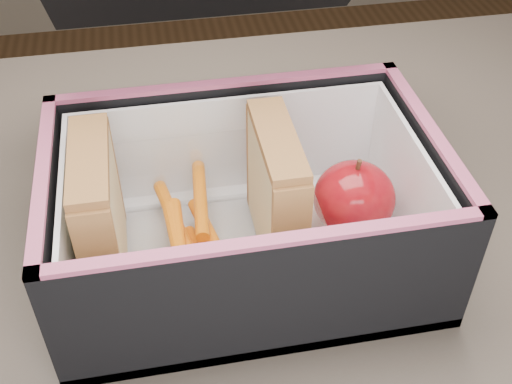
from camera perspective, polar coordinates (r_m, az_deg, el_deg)
kitchen_table at (r=0.61m, az=1.16°, el=-12.43°), size 1.20×0.80×0.75m
lunch_bag at (r=0.50m, az=-1.03°, el=-0.55°), size 0.29×0.33×0.25m
plastic_tub at (r=0.50m, az=-5.76°, el=-2.73°), size 0.18×0.13×0.07m
sandwich_left at (r=0.49m, az=-13.71°, el=-1.89°), size 0.03×0.10×0.11m
sandwich_right at (r=0.49m, az=1.80°, el=-0.04°), size 0.03×0.10×0.11m
carrot_sticks at (r=0.51m, az=-5.81°, el=-4.70°), size 0.06×0.16×0.03m
paper_napkin at (r=0.55m, az=7.98°, el=-3.20°), size 0.10×0.10×0.01m
red_apple at (r=0.52m, az=8.71°, el=-0.58°), size 0.07×0.07×0.07m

